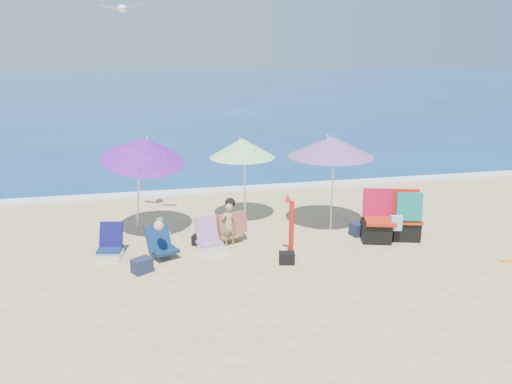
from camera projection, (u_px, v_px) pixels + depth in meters
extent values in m
plane|color=#D8BC84|center=(282.00, 261.00, 9.53)|extent=(120.00, 120.00, 0.00)
cube|color=navy|center=(169.00, 87.00, 51.82)|extent=(120.00, 80.00, 0.12)
cube|color=white|center=(236.00, 189.00, 14.32)|extent=(120.00, 0.50, 0.04)
cylinder|color=silver|center=(332.00, 187.00, 10.93)|extent=(0.05, 0.05, 1.94)
cone|color=#EB1F92|center=(331.00, 146.00, 10.73)|extent=(2.44, 2.44, 0.44)
cylinder|color=white|center=(328.00, 137.00, 10.72)|extent=(0.04, 0.04, 0.12)
cylinder|color=white|center=(245.00, 184.00, 11.44)|extent=(0.04, 0.04, 1.82)
cone|color=green|center=(242.00, 148.00, 11.22)|extent=(1.85, 1.85, 0.43)
cylinder|color=silver|center=(240.00, 139.00, 11.17)|extent=(0.04, 0.04, 0.11)
cylinder|color=silver|center=(138.00, 190.00, 10.70)|extent=(0.22, 0.49, 1.91)
cone|color=#B81A9C|center=(144.00, 149.00, 10.24)|extent=(2.22, 2.26, 0.89)
cylinder|color=silver|center=(147.00, 139.00, 10.12)|extent=(0.05, 0.07, 0.13)
cylinder|color=#B6190D|center=(291.00, 230.00, 9.51)|extent=(0.11, 0.11, 1.15)
cone|color=#A4240B|center=(288.00, 198.00, 9.39)|extent=(0.15, 0.15, 0.14)
cube|color=#0D234B|center=(110.00, 249.00, 9.66)|extent=(0.51, 0.46, 0.05)
cube|color=#0D0C47|center=(111.00, 234.00, 9.77)|extent=(0.48, 0.33, 0.47)
cube|color=white|center=(109.00, 256.00, 9.60)|extent=(0.53, 0.48, 0.14)
cube|color=#CC6748|center=(210.00, 243.00, 9.98)|extent=(0.54, 0.50, 0.05)
cube|color=#D34A5A|center=(206.00, 229.00, 10.06)|extent=(0.50, 0.38, 0.48)
cube|color=white|center=(212.00, 249.00, 9.89)|extent=(0.56, 0.53, 0.14)
cube|color=#AF230C|center=(380.00, 221.00, 10.35)|extent=(0.74, 0.69, 0.07)
cube|color=#A60B2E|center=(378.00, 203.00, 10.54)|extent=(0.63, 0.34, 0.61)
cube|color=black|center=(376.00, 231.00, 10.47)|extent=(0.71, 0.67, 0.43)
cube|color=#B4300C|center=(407.00, 220.00, 10.50)|extent=(0.70, 0.66, 0.06)
cube|color=#B2170C|center=(405.00, 203.00, 10.67)|extent=(0.60, 0.31, 0.58)
cube|color=black|center=(405.00, 229.00, 10.59)|extent=(0.68, 0.63, 0.42)
cube|color=#0A8260|center=(409.00, 207.00, 10.23)|extent=(0.55, 0.32, 0.59)
cube|color=#89B4DC|center=(396.00, 223.00, 10.21)|extent=(0.24, 0.13, 0.31)
imported|color=tan|center=(229.00, 224.00, 10.17)|extent=(0.38, 0.31, 0.90)
cube|color=#3D0E65|center=(227.00, 234.00, 10.40)|extent=(0.62, 0.58, 0.06)
cube|color=#440E62|center=(232.00, 224.00, 10.31)|extent=(0.66, 0.41, 0.46)
sphere|color=black|center=(230.00, 203.00, 10.41)|extent=(0.22, 0.22, 0.22)
imported|color=tan|center=(162.00, 236.00, 9.74)|extent=(0.46, 0.41, 0.77)
cube|color=#0B2143|center=(164.00, 251.00, 9.59)|extent=(0.59, 0.56, 0.06)
cube|color=#0E264E|center=(158.00, 238.00, 9.56)|extent=(0.53, 0.43, 0.49)
sphere|color=tan|center=(159.00, 226.00, 9.19)|extent=(0.19, 0.19, 0.19)
cube|color=#192137|center=(142.00, 265.00, 9.01)|extent=(0.42, 0.39, 0.26)
cube|color=black|center=(199.00, 240.00, 10.29)|extent=(0.35, 0.31, 0.21)
cube|color=tan|center=(214.00, 238.00, 10.36)|extent=(0.26, 0.19, 0.22)
cube|color=#171E33|center=(359.00, 229.00, 10.81)|extent=(0.42, 0.35, 0.28)
cube|color=black|center=(287.00, 258.00, 9.38)|extent=(0.32, 0.25, 0.22)
cube|color=orange|center=(507.00, 261.00, 9.49)|extent=(0.25, 0.14, 0.03)
ellipsoid|color=white|center=(122.00, 9.00, 9.75)|extent=(0.34, 0.44, 0.15)
cube|color=#92959A|center=(110.00, 7.00, 9.64)|extent=(0.41, 0.26, 0.09)
cube|color=gray|center=(135.00, 6.00, 9.39)|extent=(0.41, 0.26, 0.09)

